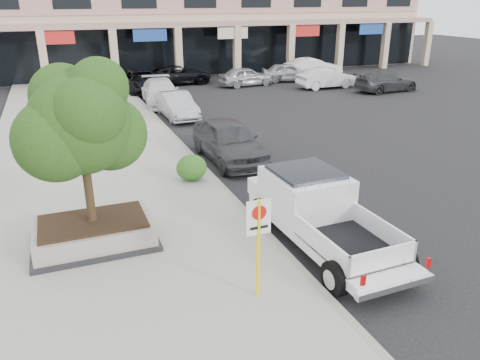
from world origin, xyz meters
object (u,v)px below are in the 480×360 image
(no_parking_sign, at_px, (258,235))
(lot_car_f, at_px, (313,67))
(pickup_truck, at_px, (325,216))
(curb_car_d, at_px, (142,81))
(planter, at_px, (94,232))
(lot_car_c, at_px, (386,82))
(curb_car_b, at_px, (177,105))
(curb_car_c, at_px, (161,92))
(lot_car_e, at_px, (288,72))
(lot_car_a, at_px, (246,76))
(lot_car_b, at_px, (326,78))
(planter_tree, at_px, (86,122))
(lot_car_d, at_px, (178,75))
(curb_car_a, at_px, (229,141))

(no_parking_sign, xyz_separation_m, lot_car_f, (16.97, 27.23, -0.85))
(pickup_truck, relative_size, curb_car_d, 1.08)
(planter, distance_m, lot_car_c, 26.73)
(planter, xyz_separation_m, curb_car_b, (5.71, 13.50, 0.23))
(curb_car_c, distance_m, lot_car_e, 12.35)
(no_parking_sign, height_order, curb_car_d, no_parking_sign)
(lot_car_a, height_order, lot_car_e, lot_car_e)
(pickup_truck, distance_m, lot_car_c, 23.93)
(no_parking_sign, distance_m, lot_car_c, 26.88)
(lot_car_e, bearing_deg, planter, 158.59)
(lot_car_e, bearing_deg, lot_car_b, -144.68)
(planter_tree, bearing_deg, lot_car_d, 70.67)
(curb_car_b, distance_m, lot_car_d, 11.02)
(curb_car_b, bearing_deg, lot_car_c, 6.13)
(curb_car_a, distance_m, lot_car_b, 17.98)
(no_parking_sign, relative_size, pickup_truck, 0.39)
(curb_car_b, height_order, lot_car_c, curb_car_b)
(lot_car_b, bearing_deg, lot_car_f, -20.40)
(lot_car_a, bearing_deg, curb_car_c, 112.82)
(lot_car_c, bearing_deg, planter, 122.51)
(planter_tree, bearing_deg, lot_car_e, 52.39)
(lot_car_b, bearing_deg, lot_car_d, 58.51)
(planter, distance_m, lot_car_e, 27.97)
(planter_tree, height_order, curb_car_b, planter_tree)
(lot_car_d, bearing_deg, pickup_truck, 171.78)
(planter, bearing_deg, lot_car_f, 49.48)
(pickup_truck, bearing_deg, no_parking_sign, -150.38)
(planter, height_order, lot_car_a, lot_car_a)
(lot_car_e, bearing_deg, pickup_truck, 171.19)
(lot_car_b, bearing_deg, planter, 133.75)
(planter_tree, xyz_separation_m, lot_car_f, (19.93, 23.33, -2.63))
(curb_car_a, xyz_separation_m, curb_car_b, (-0.16, 7.96, -0.13))
(lot_car_c, bearing_deg, no_parking_sign, 132.92)
(lot_car_a, height_order, lot_car_d, lot_car_d)
(lot_car_b, height_order, lot_car_e, same)
(pickup_truck, xyz_separation_m, lot_car_a, (7.40, 23.68, -0.21))
(pickup_truck, xyz_separation_m, lot_car_d, (2.83, 26.32, -0.21))
(planter_tree, relative_size, lot_car_e, 0.94)
(lot_car_c, bearing_deg, pickup_truck, 134.86)
(lot_car_a, relative_size, lot_car_d, 0.81)
(curb_car_b, xyz_separation_m, lot_car_d, (2.84, 10.65, 0.01))
(lot_car_c, distance_m, lot_car_d, 15.55)
(curb_car_a, bearing_deg, no_parking_sign, -107.47)
(curb_car_c, bearing_deg, no_parking_sign, -91.66)
(planter, relative_size, lot_car_b, 0.72)
(pickup_truck, height_order, lot_car_d, pickup_truck)
(curb_car_a, distance_m, lot_car_d, 18.80)
(planter_tree, distance_m, lot_car_c, 26.67)
(lot_car_e, bearing_deg, planter_tree, 158.62)
(no_parking_sign, height_order, curb_car_c, no_parking_sign)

